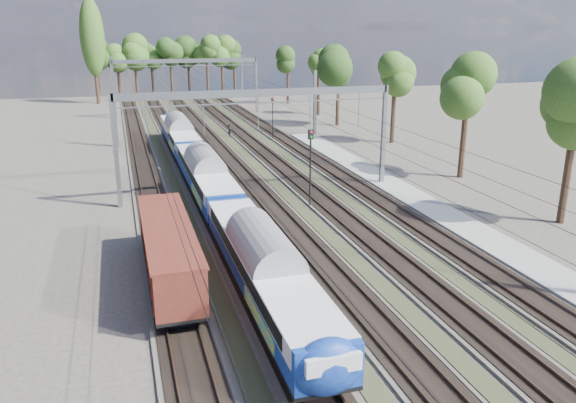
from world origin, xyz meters
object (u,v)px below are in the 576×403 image
object	(u,v)px
freight_boxcar	(169,250)
worker	(230,130)
emu_train	(206,171)
signal_far	(273,113)
signal_near	(310,159)

from	to	relation	value
freight_boxcar	worker	xyz separation A→B (m)	(11.79, 42.76, -1.15)
emu_train	worker	distance (m)	28.23
emu_train	signal_far	size ratio (longest dim) A/B	11.15
freight_boxcar	signal_near	xyz separation A→B (m)	(12.12, 11.08, 1.95)
freight_boxcar	signal_far	xyz separation A→B (m)	(16.82, 39.56, 1.36)
signal_far	emu_train	bearing A→B (deg)	-98.86
signal_near	signal_far	distance (m)	28.87
worker	signal_near	distance (m)	31.83
emu_train	worker	xyz separation A→B (m)	(7.29, 27.23, -1.56)
freight_boxcar	signal_near	size ratio (longest dim) A/B	2.03
emu_train	signal_near	world-z (taller)	signal_near
freight_boxcar	signal_far	world-z (taller)	signal_far
freight_boxcar	signal_near	bearing A→B (deg)	42.43
freight_boxcar	signal_far	distance (m)	43.01
worker	signal_near	xyz separation A→B (m)	(0.33, -31.68, 3.10)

